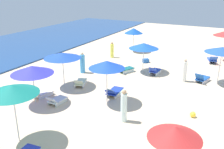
# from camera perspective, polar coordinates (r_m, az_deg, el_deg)

# --- Properties ---
(umbrella_0) EXTENTS (2.07, 2.07, 2.55)m
(umbrella_0) POSITION_cam_1_polar(r_m,az_deg,el_deg) (14.24, -1.20, 2.26)
(umbrella_0) COLOR silver
(umbrella_0) RESTS_ON ground_plane
(lounge_chair_0_0) EXTENTS (1.46, 0.81, 0.62)m
(lounge_chair_0_0) POSITION_cam_1_polar(r_m,az_deg,el_deg) (15.85, 0.91, -4.00)
(lounge_chair_0_0) COLOR silver
(lounge_chair_0_0) RESTS_ON ground_plane
(lounge_chair_0_1) EXTENTS (1.57, 0.78, 0.60)m
(lounge_chair_0_1) POSITION_cam_1_polar(r_m,az_deg,el_deg) (15.85, 0.49, -3.90)
(lounge_chair_0_1) COLOR silver
(lounge_chair_0_1) RESTS_ON ground_plane
(umbrella_1) EXTENTS (2.23, 2.23, 2.67)m
(umbrella_1) POSITION_cam_1_polar(r_m,az_deg,el_deg) (11.29, -21.59, -3.19)
(umbrella_1) COLOR silver
(umbrella_1) RESTS_ON ground_plane
(umbrella_2) EXTENTS (1.82, 1.82, 2.24)m
(umbrella_2) POSITION_cam_1_polar(r_m,az_deg,el_deg) (8.73, 13.96, -12.56)
(umbrella_2) COLOR silver
(umbrella_2) RESTS_ON ground_plane
(umbrella_3) EXTENTS (2.45, 2.45, 2.35)m
(umbrella_3) POSITION_cam_1_polar(r_m,az_deg,el_deg) (17.01, -11.12, 4.24)
(umbrella_3) COLOR silver
(umbrella_3) RESTS_ON ground_plane
(lounge_chair_3_0) EXTENTS (1.59, 1.10, 0.62)m
(lounge_chair_3_0) POSITION_cam_1_polar(r_m,az_deg,el_deg) (17.50, -7.13, -1.78)
(lounge_chair_3_0) COLOR silver
(lounge_chair_3_0) RESTS_ON ground_plane
(umbrella_5) EXTENTS (1.88, 1.88, 2.40)m
(umbrella_5) POSITION_cam_1_polar(r_m,az_deg,el_deg) (26.00, 4.89, 9.79)
(umbrella_5) COLOR silver
(umbrella_5) RESTS_ON ground_plane
(umbrella_6) EXTENTS (2.28, 2.28, 2.62)m
(umbrella_6) POSITION_cam_1_polar(r_m,az_deg,el_deg) (18.58, 23.57, 5.13)
(umbrella_6) COLOR silver
(umbrella_6) RESTS_ON ground_plane
(lounge_chair_6_0) EXTENTS (1.50, 0.94, 0.76)m
(lounge_chair_6_0) POSITION_cam_1_polar(r_m,az_deg,el_deg) (19.08, 19.61, -0.85)
(lounge_chair_6_0) COLOR silver
(lounge_chair_6_0) RESTS_ON ground_plane
(umbrella_7) EXTENTS (2.31, 2.31, 2.32)m
(umbrella_7) POSITION_cam_1_polar(r_m,az_deg,el_deg) (19.78, 7.17, 6.44)
(umbrella_7) COLOR silver
(umbrella_7) RESTS_ON ground_plane
(lounge_chair_7_0) EXTENTS (1.50, 1.11, 0.67)m
(lounge_chair_7_0) POSITION_cam_1_polar(r_m,az_deg,el_deg) (19.96, 3.03, 1.24)
(lounge_chair_7_0) COLOR silver
(lounge_chair_7_0) RESTS_ON ground_plane
(lounge_chair_7_1) EXTENTS (1.27, 0.65, 0.68)m
(lounge_chair_7_1) POSITION_cam_1_polar(r_m,az_deg,el_deg) (19.76, 9.61, 0.79)
(lounge_chair_7_1) COLOR silver
(lounge_chair_7_1) RESTS_ON ground_plane
(lounge_chair_8_0) EXTENTS (1.53, 1.07, 0.75)m
(lounge_chair_8_0) POSITION_cam_1_polar(r_m,az_deg,el_deg) (24.02, 21.61, 3.11)
(lounge_chair_8_0) COLOR silver
(lounge_chair_8_0) RESTS_ON ground_plane
(umbrella_9) EXTENTS (2.41, 2.41, 2.28)m
(umbrella_9) POSITION_cam_1_polar(r_m,az_deg,el_deg) (14.92, -17.54, 1.03)
(umbrella_9) COLOR silver
(umbrella_9) RESTS_ON ground_plane
(lounge_chair_9_0) EXTENTS (1.46, 0.87, 0.60)m
(lounge_chair_9_0) POSITION_cam_1_polar(r_m,az_deg,el_deg) (16.27, -15.58, -4.08)
(lounge_chair_9_0) COLOR silver
(lounge_chair_9_0) RESTS_ON ground_plane
(lounge_chair_9_1) EXTENTS (1.27, 0.70, 0.60)m
(lounge_chair_9_1) POSITION_cam_1_polar(r_m,az_deg,el_deg) (15.13, -12.39, -5.66)
(lounge_chair_9_1) COLOR silver
(lounge_chair_9_1) RESTS_ON ground_plane
(beachgoer_0) EXTENTS (0.41, 0.41, 1.50)m
(beachgoer_0) POSITION_cam_1_polar(r_m,az_deg,el_deg) (23.95, 0.00, 5.49)
(beachgoer_0) COLOR #F9F556
(beachgoer_0) RESTS_ON ground_plane
(beachgoer_1) EXTENTS (0.52, 0.52, 1.69)m
(beachgoer_1) POSITION_cam_1_polar(r_m,az_deg,el_deg) (18.66, 15.94, 0.79)
(beachgoer_1) COLOR white
(beachgoer_1) RESTS_ON ground_plane
(beachgoer_2) EXTENTS (0.51, 0.51, 1.65)m
(beachgoer_2) POSITION_cam_1_polar(r_m,az_deg,el_deg) (19.88, -6.66, 2.51)
(beachgoer_2) COLOR #459EDE
(beachgoer_2) RESTS_ON ground_plane
(beachgoer_3) EXTENTS (0.40, 0.40, 1.73)m
(beachgoer_3) POSITION_cam_1_polar(r_m,az_deg,el_deg) (12.77, 2.67, -7.22)
(beachgoer_3) COLOR white
(beachgoer_3) RESTS_ON ground_plane
(beach_ball_0) EXTENTS (0.31, 0.31, 0.31)m
(beach_ball_0) POSITION_cam_1_polar(r_m,az_deg,el_deg) (14.08, 17.74, -8.56)
(beach_ball_0) COLOR yellow
(beach_ball_0) RESTS_ON ground_plane
(cooler_box_1) EXTENTS (0.63, 0.64, 0.34)m
(cooler_box_1) POSITION_cam_1_polar(r_m,az_deg,el_deg) (22.68, 7.61, 3.10)
(cooler_box_1) COLOR #2962B0
(cooler_box_1) RESTS_ON ground_plane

